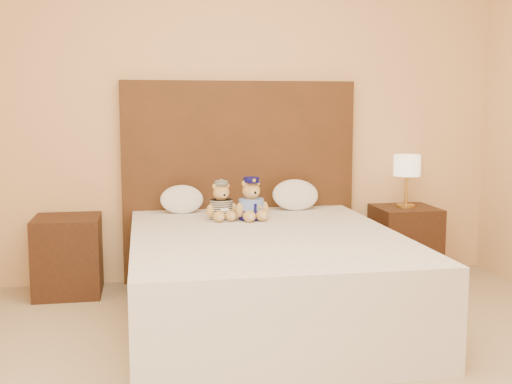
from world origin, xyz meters
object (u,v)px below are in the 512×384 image
(pillow_right, at_px, (295,193))
(lamp, at_px, (407,168))
(nightstand_left, at_px, (68,256))
(nightstand_right, at_px, (405,242))
(teddy_police, at_px, (251,199))
(pillow_left, at_px, (182,198))
(teddy_prisoner, at_px, (221,201))
(bed, at_px, (265,277))

(pillow_right, bearing_deg, lamp, -2.00)
(pillow_right, bearing_deg, nightstand_left, -178.95)
(nightstand_right, distance_m, teddy_police, 1.36)
(pillow_left, bearing_deg, nightstand_left, -177.86)
(nightstand_left, bearing_deg, lamp, 0.00)
(teddy_prisoner, height_order, pillow_left, teddy_prisoner)
(teddy_police, distance_m, pillow_left, 0.57)
(bed, xyz_separation_m, lamp, (1.25, 0.80, 0.57))
(lamp, xyz_separation_m, pillow_right, (-0.86, 0.03, -0.18))
(lamp, relative_size, pillow_left, 1.30)
(bed, height_order, lamp, lamp)
(bed, distance_m, teddy_police, 0.63)
(nightstand_left, distance_m, pillow_right, 1.69)
(teddy_police, bearing_deg, nightstand_right, 3.02)
(nightstand_right, xyz_separation_m, lamp, (-0.00, 0.00, 0.57))
(pillow_left, xyz_separation_m, pillow_right, (0.84, 0.00, 0.01))
(nightstand_right, relative_size, pillow_right, 1.59)
(teddy_police, relative_size, pillow_left, 0.93)
(bed, relative_size, teddy_police, 7.00)
(nightstand_right, height_order, lamp, lamp)
(nightstand_left, xyz_separation_m, teddy_police, (1.25, -0.33, 0.42))
(nightstand_left, xyz_separation_m, nightstand_right, (2.50, 0.00, 0.00))
(nightstand_right, height_order, pillow_right, pillow_right)
(nightstand_right, xyz_separation_m, pillow_right, (-0.86, 0.03, 0.40))
(pillow_right, bearing_deg, bed, -115.19)
(bed, xyz_separation_m, teddy_police, (-0.00, 0.47, 0.42))
(nightstand_right, height_order, teddy_prisoner, teddy_prisoner)
(lamp, xyz_separation_m, teddy_police, (-1.25, -0.33, -0.16))
(lamp, bearing_deg, bed, -147.38)
(nightstand_left, relative_size, pillow_left, 1.78)
(teddy_prisoner, relative_size, pillow_right, 0.74)
(nightstand_right, distance_m, teddy_prisoner, 1.54)
(lamp, distance_m, teddy_police, 1.31)
(nightstand_left, bearing_deg, bed, -32.62)
(lamp, bearing_deg, nightstand_left, 180.00)
(bed, distance_m, teddy_prisoner, 0.67)
(lamp, height_order, pillow_left, lamp)
(lamp, bearing_deg, teddy_prisoner, -168.34)
(pillow_right, bearing_deg, pillow_left, 180.00)
(nightstand_right, relative_size, teddy_police, 1.93)
(teddy_police, height_order, teddy_prisoner, teddy_police)
(bed, height_order, pillow_left, pillow_left)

